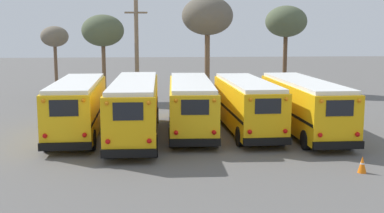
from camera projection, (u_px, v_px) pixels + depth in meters
name	position (u px, v px, depth m)	size (l,w,h in m)	color
ground_plane	(192.00, 135.00, 27.03)	(160.00, 160.00, 0.00)	#5B5956
school_bus_0	(78.00, 106.00, 26.45)	(2.64, 9.49, 3.07)	yellow
school_bus_1	(135.00, 107.00, 25.91)	(2.64, 10.98, 3.16)	#EAAA0F
school_bus_2	(191.00, 103.00, 27.81)	(2.88, 10.59, 2.96)	yellow
school_bus_3	(247.00, 104.00, 27.52)	(2.58, 9.71, 2.99)	#EAAA0F
school_bus_4	(303.00, 104.00, 27.26)	(2.57, 10.61, 3.02)	#EAAA0F
utility_pole	(137.00, 51.00, 38.30)	(1.80, 0.33, 8.17)	#75604C
bare_tree_0	(286.00, 22.00, 44.84)	(3.88, 3.88, 8.09)	brown
bare_tree_1	(207.00, 17.00, 38.20)	(4.08, 4.08, 8.48)	brown
bare_tree_2	(55.00, 38.00, 42.00)	(2.41, 2.41, 6.18)	brown
bare_tree_3	(103.00, 31.00, 39.92)	(3.50, 3.50, 7.11)	brown
traffic_cone	(362.00, 164.00, 19.72)	(0.36, 0.36, 0.70)	orange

